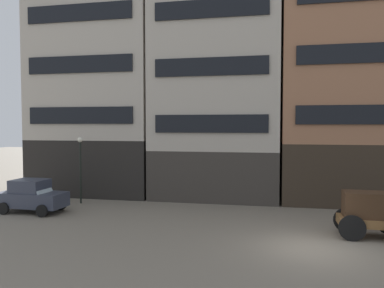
# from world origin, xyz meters

# --- Properties ---
(ground_plane) EXTENTS (120.00, 120.00, 0.00)m
(ground_plane) POSITION_xyz_m (0.00, 0.00, 0.00)
(ground_plane) COLOR slate
(building_far_left) EXTENTS (9.15, 5.57, 14.28)m
(building_far_left) POSITION_xyz_m (-13.71, 9.93, 7.18)
(building_far_left) COLOR black
(building_far_left) RESTS_ON ground_plane
(building_center_left) EXTENTS (8.77, 5.57, 14.08)m
(building_center_left) POSITION_xyz_m (-5.11, 9.93, 7.08)
(building_center_left) COLOR #38332D
(building_center_left) RESTS_ON ground_plane
(building_center_right) EXTENTS (9.37, 5.57, 17.95)m
(building_center_right) POSITION_xyz_m (3.62, 9.93, 9.02)
(building_center_right) COLOR #33281E
(building_center_right) RESTS_ON ground_plane
(cargo_wagon) EXTENTS (2.94, 1.57, 1.98)m
(cargo_wagon) POSITION_xyz_m (2.76, 1.95, 1.15)
(cargo_wagon) COLOR brown
(cargo_wagon) RESTS_ON ground_plane
(sedan_light) EXTENTS (3.77, 2.00, 1.83)m
(sedan_light) POSITION_xyz_m (-14.54, 3.31, 0.91)
(sedan_light) COLOR #333847
(sedan_light) RESTS_ON ground_plane
(streetlamp_curbside) EXTENTS (0.32, 0.32, 4.12)m
(streetlamp_curbside) POSITION_xyz_m (-13.06, 6.07, 2.67)
(streetlamp_curbside) COLOR black
(streetlamp_curbside) RESTS_ON ground_plane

